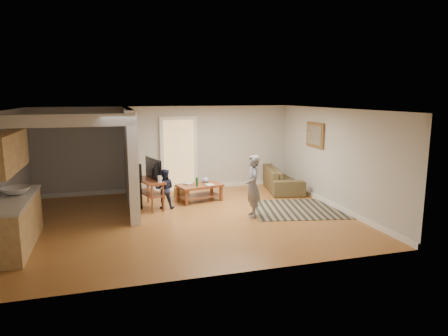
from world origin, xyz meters
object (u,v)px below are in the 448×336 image
(tv_console, at_px, (150,182))
(speaker_right, at_px, (139,188))
(toy_basket, at_px, (182,191))
(child, at_px, (252,216))
(toddler, at_px, (165,208))
(sofa, at_px, (281,189))
(coffee_table, at_px, (200,188))
(speaker_left, at_px, (140,186))

(tv_console, bearing_deg, speaker_right, 130.56)
(speaker_right, height_order, toy_basket, speaker_right)
(tv_console, distance_m, toy_basket, 1.40)
(child, height_order, toddler, child)
(sofa, distance_m, coffee_table, 2.79)
(tv_console, bearing_deg, coffee_table, -3.81)
(speaker_right, relative_size, toddler, 0.95)
(coffee_table, height_order, toddler, coffee_table)
(child, bearing_deg, speaker_right, -113.75)
(sofa, height_order, child, child)
(toy_basket, relative_size, child, 0.30)
(sofa, height_order, coffee_table, coffee_table)
(tv_console, height_order, toy_basket, tv_console)
(sofa, distance_m, child, 3.02)
(tv_console, xyz_separation_m, toy_basket, (0.95, 0.89, -0.50))
(sofa, distance_m, tv_console, 4.20)
(speaker_left, height_order, child, speaker_left)
(coffee_table, relative_size, tv_console, 1.05)
(sofa, height_order, tv_console, tv_console)
(sofa, height_order, toy_basket, toy_basket)
(speaker_left, bearing_deg, speaker_right, 105.57)
(toy_basket, bearing_deg, tv_console, -136.97)
(toddler, bearing_deg, sofa, -146.16)
(coffee_table, xyz_separation_m, speaker_left, (-1.61, -0.33, 0.22))
(toy_basket, bearing_deg, speaker_right, -149.48)
(coffee_table, bearing_deg, toy_basket, 123.73)
(sofa, xyz_separation_m, coffee_table, (-2.69, -0.67, 0.35))
(toy_basket, distance_m, child, 2.65)
(tv_console, bearing_deg, child, -49.13)
(sofa, relative_size, toddler, 2.29)
(coffee_table, bearing_deg, child, -63.36)
(speaker_right, bearing_deg, toy_basket, 7.66)
(sofa, bearing_deg, speaker_left, 115.11)
(speaker_right, bearing_deg, coffee_table, -18.41)
(sofa, bearing_deg, tv_console, 115.57)
(sofa, height_order, speaker_right, speaker_right)
(tv_console, height_order, child, tv_console)
(sofa, relative_size, toy_basket, 5.20)
(speaker_right, bearing_deg, speaker_left, -112.86)
(tv_console, distance_m, toddler, 0.76)
(speaker_left, xyz_separation_m, speaker_right, (0.00, 0.20, -0.09))
(toy_basket, relative_size, toddler, 0.44)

